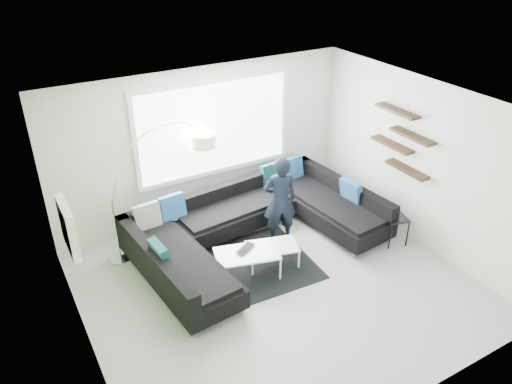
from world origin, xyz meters
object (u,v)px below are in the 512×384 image
Objects in this scene: person at (280,200)px; side_table at (394,230)px; sectional_sofa at (260,229)px; arc_lamp at (112,203)px; laptop at (248,250)px; coffee_table at (260,258)px.

side_table is at bearing 164.60° from person.
arc_lamp is at bearing 152.32° from sectional_sofa.
arc_lamp is 4.76× the size of laptop.
side_table is (2.09, -0.99, -0.13)m from sectional_sofa.
side_table is 2.04m from person.
sectional_sofa is at bearing 154.59° from side_table.
laptop is at bearing -140.75° from sectional_sofa.
coffee_table is at bearing -34.83° from laptop.
side_table is (4.22, -1.86, -0.81)m from arc_lamp.
person is (-1.66, 1.06, 0.54)m from side_table.
laptop reaches higher than coffee_table.
arc_lamp reaches higher than laptop.
arc_lamp reaches higher than side_table.
coffee_table is 0.59× the size of arc_lamp.
person reaches higher than laptop.
coffee_table is 0.80× the size of person.
coffee_table is 2.53× the size of side_table.
person is 1.12m from laptop.
arc_lamp is 2.70m from person.
side_table is at bearing -40.65° from laptop.
coffee_table is 2.46m from arc_lamp.
person is at bearing -23.29° from arc_lamp.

